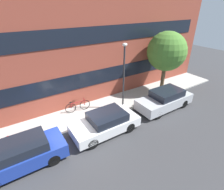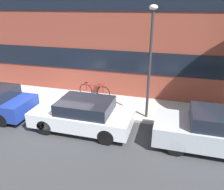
% 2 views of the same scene
% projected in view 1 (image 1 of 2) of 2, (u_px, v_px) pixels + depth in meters
% --- Properties ---
extents(ground_plane, '(56.00, 56.00, 0.00)m').
position_uv_depth(ground_plane, '(74.00, 131.00, 10.42)').
color(ground_plane, '#38383A').
extents(sidewalk_strip, '(28.00, 2.50, 0.11)m').
position_uv_depth(sidewalk_strip, '(66.00, 120.00, 11.32)').
color(sidewalk_strip, '#B2AFA8').
rests_on(sidewalk_strip, ground_plane).
extents(rowhouse_facade, '(28.00, 1.02, 8.95)m').
position_uv_depth(rowhouse_facade, '(48.00, 46.00, 10.52)').
color(rowhouse_facade, brown).
rests_on(rowhouse_facade, ground_plane).
extents(parked_car_blue, '(3.92, 1.67, 1.35)m').
position_uv_depth(parked_car_blue, '(22.00, 154.00, 7.96)').
color(parked_car_blue, '#1E3899').
rests_on(parked_car_blue, ground_plane).
extents(parked_car_white, '(3.95, 1.77, 1.26)m').
position_uv_depth(parked_car_white, '(105.00, 123.00, 10.11)').
color(parked_car_white, silver).
rests_on(parked_car_white, ground_plane).
extents(parked_car_silver, '(4.23, 1.68, 1.40)m').
position_uv_depth(parked_car_silver, '(165.00, 99.00, 12.45)').
color(parked_car_silver, '#B2B5BA').
rests_on(parked_car_silver, ground_plane).
extents(fire_hydrant, '(0.57, 0.32, 0.76)m').
position_uv_depth(fire_hydrant, '(9.00, 142.00, 8.90)').
color(fire_hydrant, red).
rests_on(fire_hydrant, sidewalk_strip).
extents(bicycle, '(1.74, 0.44, 0.84)m').
position_uv_depth(bicycle, '(78.00, 106.00, 11.98)').
color(bicycle, black).
rests_on(bicycle, sidewalk_strip).
extents(street_tree, '(3.03, 3.03, 4.88)m').
position_uv_depth(street_tree, '(167.00, 52.00, 13.45)').
color(street_tree, brown).
rests_on(street_tree, sidewalk_strip).
extents(lamp_post, '(0.32, 0.32, 4.55)m').
position_uv_depth(lamp_post, '(124.00, 70.00, 11.27)').
color(lamp_post, '#2D2D30').
rests_on(lamp_post, sidewalk_strip).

